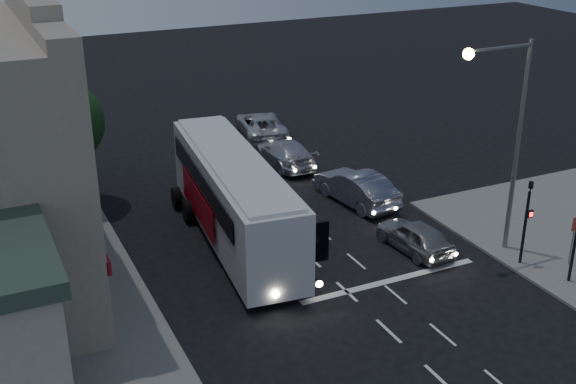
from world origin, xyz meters
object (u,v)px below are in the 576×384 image
tour_bus (234,196)px  streetlight (508,125)px  regulatory_sign (574,233)px  car_sedan_c (261,125)px  car_sedan_a (356,187)px  traffic_signal_main (527,212)px  street_tree (61,119)px  car_suv (415,236)px  car_sedan_b (285,153)px

tour_bus → streetlight: bearing=-26.0°
regulatory_sign → car_sedan_c: bearing=102.6°
tour_bus → car_sedan_a: tour_bus is taller
car_sedan_a → traffic_signal_main: size_ratio=1.24×
tour_bus → street_tree: bearing=136.8°
tour_bus → streetlight: size_ratio=1.44×
streetlight → car_suv: bearing=151.6°
car_sedan_c → street_tree: street_tree is taller
car_suv → regulatory_sign: size_ratio=1.82×
car_sedan_c → traffic_signal_main: (3.03, -20.13, 1.64)m
car_suv → car_sedan_b: 11.93m
car_sedan_c → car_sedan_a: bearing=102.5°
regulatory_sign → street_tree: bearing=138.9°
streetlight → traffic_signal_main: bearing=-79.8°
traffic_signal_main → street_tree: bearing=138.0°
car_sedan_b → traffic_signal_main: size_ratio=1.24×
car_sedan_b → traffic_signal_main: (3.83, -14.94, 1.68)m
tour_bus → car_sedan_b: bearing=57.4°
tour_bus → car_sedan_b: 9.76m
car_suv → street_tree: bearing=-46.0°
car_sedan_b → streetlight: size_ratio=0.57×
car_sedan_c → street_tree: bearing=36.6°
car_sedan_a → street_tree: 14.56m
traffic_signal_main → streetlight: size_ratio=0.46×
regulatory_sign → streetlight: streetlight is taller
traffic_signal_main → regulatory_sign: traffic_signal_main is taller
tour_bus → car_sedan_c: 14.53m
regulatory_sign → street_tree: (-17.51, 15.26, 2.90)m
car_sedan_b → car_sedan_c: (0.80, 5.19, 0.04)m
car_sedan_a → car_sedan_b: size_ratio=1.00×
traffic_signal_main → street_tree: street_tree is taller
traffic_signal_main → street_tree: (-15.81, 14.25, 2.08)m
tour_bus → streetlight: (9.58, -5.95, 3.62)m
traffic_signal_main → street_tree: 21.38m
car_sedan_c → regulatory_sign: 21.69m
car_sedan_a → streetlight: bearing=103.4°
car_suv → traffic_signal_main: bearing=132.5°
car_suv → traffic_signal_main: traffic_signal_main is taller
car_suv → car_sedan_a: (0.31, 5.53, 0.15)m
street_tree → streetlight: bearing=-39.5°
car_sedan_a → regulatory_sign: (4.61, -9.57, 0.76)m
regulatory_sign → streetlight: 5.18m
car_sedan_b → car_sedan_c: car_sedan_c is taller
regulatory_sign → street_tree: street_tree is taller
tour_bus → car_sedan_c: tour_bus is taller
car_sedan_b → tour_bus: bearing=52.1°
regulatory_sign → car_suv: bearing=140.6°
streetlight → street_tree: (-15.55, 12.82, -1.23)m
car_suv → street_tree: 17.29m
tour_bus → car_suv: size_ratio=3.22×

